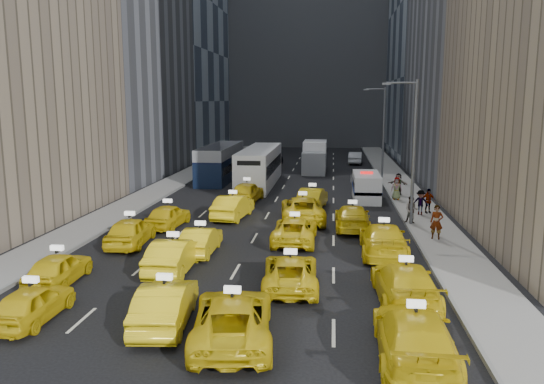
{
  "coord_description": "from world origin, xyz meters",
  "views": [
    {
      "loc": [
        4.33,
        -21.05,
        7.83
      ],
      "look_at": [
        0.56,
        11.96,
        2.0
      ],
      "focal_mm": 35.0,
      "sensor_mm": 36.0,
      "label": 1
    }
  ],
  "objects_px": {
    "taxi_1": "(165,304)",
    "pedestrian_0": "(437,222)",
    "double_decker": "(221,163)",
    "city_bus": "(260,167)",
    "taxi_2": "(233,318)",
    "taxi_0": "(33,303)",
    "box_truck": "(315,157)",
    "nypd_van": "(366,187)",
    "taxi_3": "(415,336)"
  },
  "relations": [
    {
      "from": "double_decker",
      "to": "taxi_2",
      "type": "bearing_deg",
      "value": -75.93
    },
    {
      "from": "taxi_0",
      "to": "double_decker",
      "type": "xyz_separation_m",
      "value": [
        -0.4,
        34.05,
        0.99
      ]
    },
    {
      "from": "double_decker",
      "to": "pedestrian_0",
      "type": "distance_m",
      "value": 27.13
    },
    {
      "from": "city_bus",
      "to": "box_truck",
      "type": "xyz_separation_m",
      "value": [
        4.73,
        9.48,
        -0.06
      ]
    },
    {
      "from": "double_decker",
      "to": "box_truck",
      "type": "distance_m",
      "value": 11.3
    },
    {
      "from": "taxi_3",
      "to": "taxi_2",
      "type": "bearing_deg",
      "value": -6.87
    },
    {
      "from": "taxi_1",
      "to": "taxi_2",
      "type": "bearing_deg",
      "value": 154.08
    },
    {
      "from": "taxi_3",
      "to": "nypd_van",
      "type": "relative_size",
      "value": 1.02
    },
    {
      "from": "taxi_1",
      "to": "taxi_3",
      "type": "height_order",
      "value": "taxi_3"
    },
    {
      "from": "taxi_0",
      "to": "pedestrian_0",
      "type": "distance_m",
      "value": 20.7
    },
    {
      "from": "taxi_1",
      "to": "double_decker",
      "type": "relative_size",
      "value": 0.4
    },
    {
      "from": "city_bus",
      "to": "pedestrian_0",
      "type": "height_order",
      "value": "city_bus"
    },
    {
      "from": "taxi_2",
      "to": "city_bus",
      "type": "height_order",
      "value": "city_bus"
    },
    {
      "from": "taxi_2",
      "to": "double_decker",
      "type": "relative_size",
      "value": 0.47
    },
    {
      "from": "taxi_3",
      "to": "nypd_van",
      "type": "xyz_separation_m",
      "value": [
        0.14,
        26.34,
        0.21
      ]
    },
    {
      "from": "double_decker",
      "to": "taxi_0",
      "type": "bearing_deg",
      "value": -87.87
    },
    {
      "from": "taxi_2",
      "to": "taxi_1",
      "type": "bearing_deg",
      "value": -27.77
    },
    {
      "from": "nypd_van",
      "to": "double_decker",
      "type": "height_order",
      "value": "double_decker"
    },
    {
      "from": "city_bus",
      "to": "pedestrian_0",
      "type": "relative_size",
      "value": 6.96
    },
    {
      "from": "city_bus",
      "to": "double_decker",
      "type": "bearing_deg",
      "value": 140.76
    },
    {
      "from": "taxi_2",
      "to": "city_bus",
      "type": "bearing_deg",
      "value": -91.53
    },
    {
      "from": "taxi_1",
      "to": "taxi_2",
      "type": "height_order",
      "value": "taxi_1"
    },
    {
      "from": "taxi_1",
      "to": "taxi_3",
      "type": "bearing_deg",
      "value": 162.19
    },
    {
      "from": "double_decker",
      "to": "city_bus",
      "type": "distance_m",
      "value": 5.02
    },
    {
      "from": "taxi_2",
      "to": "double_decker",
      "type": "bearing_deg",
      "value": -85.15
    },
    {
      "from": "taxi_0",
      "to": "city_bus",
      "type": "relative_size",
      "value": 0.29
    },
    {
      "from": "taxi_1",
      "to": "pedestrian_0",
      "type": "height_order",
      "value": "pedestrian_0"
    },
    {
      "from": "city_bus",
      "to": "box_truck",
      "type": "distance_m",
      "value": 10.6
    },
    {
      "from": "taxi_2",
      "to": "box_truck",
      "type": "distance_m",
      "value": 41.6
    },
    {
      "from": "nypd_van",
      "to": "taxi_3",
      "type": "bearing_deg",
      "value": -96.64
    },
    {
      "from": "taxi_0",
      "to": "double_decker",
      "type": "distance_m",
      "value": 34.07
    },
    {
      "from": "taxi_0",
      "to": "double_decker",
      "type": "height_order",
      "value": "double_decker"
    },
    {
      "from": "double_decker",
      "to": "pedestrian_0",
      "type": "height_order",
      "value": "double_decker"
    },
    {
      "from": "taxi_3",
      "to": "box_truck",
      "type": "bearing_deg",
      "value": -82.79
    },
    {
      "from": "taxi_1",
      "to": "double_decker",
      "type": "xyz_separation_m",
      "value": [
        -5.2,
        33.8,
        0.89
      ]
    },
    {
      "from": "double_decker",
      "to": "box_truck",
      "type": "height_order",
      "value": "double_decker"
    },
    {
      "from": "city_bus",
      "to": "taxi_3",
      "type": "bearing_deg",
      "value": -81.84
    },
    {
      "from": "pedestrian_0",
      "to": "taxi_1",
      "type": "bearing_deg",
      "value": -116.45
    },
    {
      "from": "taxi_2",
      "to": "double_decker",
      "type": "xyz_separation_m",
      "value": [
        -7.77,
        34.73,
        0.9
      ]
    },
    {
      "from": "taxi_0",
      "to": "city_bus",
      "type": "bearing_deg",
      "value": -96.54
    },
    {
      "from": "nypd_van",
      "to": "pedestrian_0",
      "type": "xyz_separation_m",
      "value": [
        3.12,
        -12.14,
        0.09
      ]
    },
    {
      "from": "box_truck",
      "to": "city_bus",
      "type": "bearing_deg",
      "value": -124.12
    },
    {
      "from": "box_truck",
      "to": "pedestrian_0",
      "type": "xyz_separation_m",
      "value": [
        7.74,
        -28.19,
        -0.51
      ]
    },
    {
      "from": "taxi_0",
      "to": "pedestrian_0",
      "type": "bearing_deg",
      "value": -141.65
    },
    {
      "from": "taxi_0",
      "to": "city_bus",
      "type": "height_order",
      "value": "city_bus"
    },
    {
      "from": "taxi_0",
      "to": "taxi_2",
      "type": "height_order",
      "value": "taxi_2"
    },
    {
      "from": "taxi_3",
      "to": "double_decker",
      "type": "height_order",
      "value": "double_decker"
    },
    {
      "from": "pedestrian_0",
      "to": "double_decker",
      "type": "bearing_deg",
      "value": 144.47
    },
    {
      "from": "taxi_0",
      "to": "taxi_2",
      "type": "distance_m",
      "value": 7.4
    },
    {
      "from": "taxi_1",
      "to": "nypd_van",
      "type": "bearing_deg",
      "value": -114.79
    }
  ]
}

